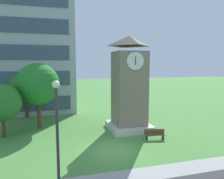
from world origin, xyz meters
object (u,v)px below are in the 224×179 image
at_px(street_lamp, 57,128).
at_px(tree_streetside, 2,103).
at_px(tree_by_building, 26,87).
at_px(park_bench, 155,134).
at_px(tree_near_tower, 38,84).
at_px(clock_tower, 129,89).

distance_m(street_lamp, tree_streetside, 11.53).
bearing_deg(street_lamp, tree_streetside, 113.05).
relative_size(street_lamp, tree_by_building, 1.02).
height_order(park_bench, tree_streetside, tree_streetside).
distance_m(tree_by_building, tree_near_tower, 5.50).
height_order(park_bench, street_lamp, street_lamp).
xyz_separation_m(park_bench, tree_streetside, (-12.85, 4.14, 2.71)).
height_order(tree_by_building, tree_streetside, tree_by_building).
xyz_separation_m(park_bench, street_lamp, (-8.34, -6.46, 3.16)).
xyz_separation_m(park_bench, tree_by_building, (-11.69, 11.46, 3.38)).
distance_m(tree_streetside, tree_near_tower, 3.89).
bearing_deg(tree_streetside, clock_tower, -3.85).
bearing_deg(street_lamp, clock_tower, 53.84).
distance_m(clock_tower, tree_near_tower, 9.24).
relative_size(clock_tower, park_bench, 4.99).
relative_size(street_lamp, tree_streetside, 1.20).
xyz_separation_m(tree_by_building, tree_near_tower, (1.77, -5.16, 0.70)).
bearing_deg(tree_near_tower, tree_by_building, 108.97).
bearing_deg(park_bench, street_lamp, -142.27).
distance_m(park_bench, tree_by_building, 16.72).
height_order(park_bench, tree_near_tower, tree_near_tower).
xyz_separation_m(park_bench, tree_near_tower, (-9.92, 6.30, 4.08)).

